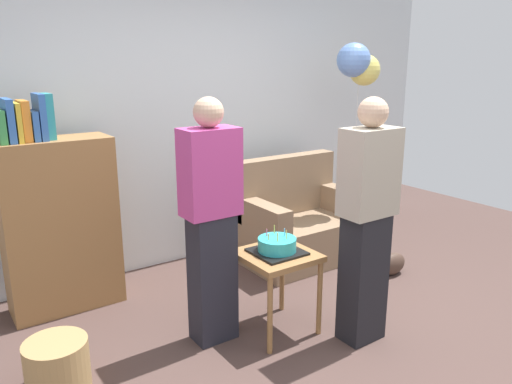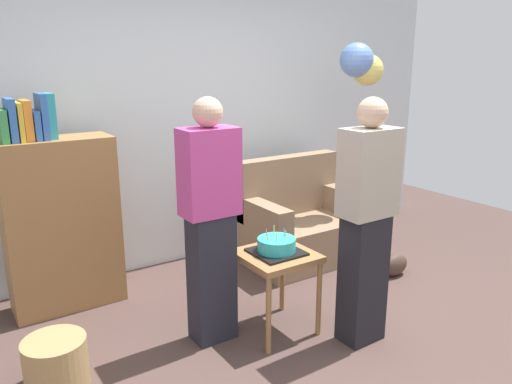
% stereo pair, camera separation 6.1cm
% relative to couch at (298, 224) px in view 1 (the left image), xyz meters
% --- Properties ---
extents(ground_plane, '(8.00, 8.00, 0.00)m').
position_rel_couch_xyz_m(ground_plane, '(-0.83, -1.38, -0.34)').
color(ground_plane, '#4C3833').
extents(wall_back, '(6.00, 0.10, 2.70)m').
position_rel_couch_xyz_m(wall_back, '(-0.83, 0.67, 1.01)').
color(wall_back, silver).
rests_on(wall_back, ground_plane).
extents(couch, '(1.10, 0.70, 0.96)m').
position_rel_couch_xyz_m(couch, '(0.00, 0.00, 0.00)').
color(couch, '#8C7054').
rests_on(couch, ground_plane).
extents(bookshelf, '(0.80, 0.36, 1.62)m').
position_rel_couch_xyz_m(bookshelf, '(-2.08, 0.27, 0.35)').
color(bookshelf, olive).
rests_on(bookshelf, ground_plane).
extents(side_table, '(0.48, 0.48, 0.58)m').
position_rel_couch_xyz_m(side_table, '(-0.96, -0.94, 0.15)').
color(side_table, olive).
rests_on(side_table, ground_plane).
extents(birthday_cake, '(0.32, 0.32, 0.17)m').
position_rel_couch_xyz_m(birthday_cake, '(-0.96, -0.94, 0.29)').
color(birthday_cake, black).
rests_on(birthday_cake, side_table).
extents(person_blowing_candles, '(0.36, 0.22, 1.63)m').
position_rel_couch_xyz_m(person_blowing_candles, '(-1.37, -0.78, 0.49)').
color(person_blowing_candles, '#23232D').
rests_on(person_blowing_candles, ground_plane).
extents(person_holding_cake, '(0.36, 0.22, 1.63)m').
position_rel_couch_xyz_m(person_holding_cake, '(-0.55, -1.35, 0.49)').
color(person_holding_cake, black).
rests_on(person_holding_cake, ground_plane).
extents(wicker_basket, '(0.36, 0.36, 0.30)m').
position_rel_couch_xyz_m(wicker_basket, '(-2.39, -0.75, -0.19)').
color(wicker_basket, '#A88451').
rests_on(wicker_basket, ground_plane).
extents(handbag, '(0.28, 0.14, 0.20)m').
position_rel_couch_xyz_m(handbag, '(0.45, -0.78, -0.24)').
color(handbag, '#473328').
rests_on(handbag, ground_plane).
extents(balloon_bunch, '(0.43, 0.32, 2.00)m').
position_rel_couch_xyz_m(balloon_bunch, '(0.61, -0.09, 1.46)').
color(balloon_bunch, silver).
rests_on(balloon_bunch, ground_plane).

